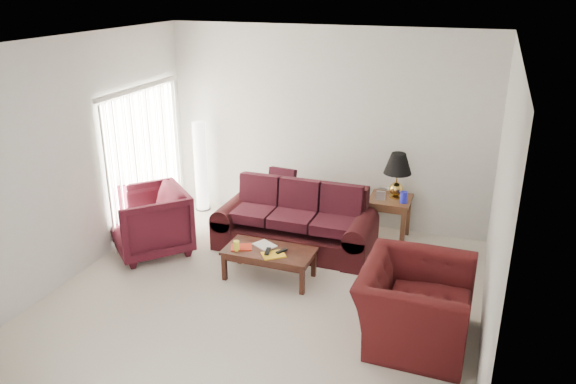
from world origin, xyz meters
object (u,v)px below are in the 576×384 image
object	(u,v)px
sofa	(295,219)
armchair_right	(415,304)
floor_lamp	(201,166)
coffee_table	(269,264)
end_table	(389,219)
armchair_left	(150,222)

from	to	relation	value
sofa	armchair_right	bearing A→B (deg)	-34.56
floor_lamp	coffee_table	bearing A→B (deg)	-42.92
armchair_right	end_table	bearing A→B (deg)	17.51
sofa	coffee_table	xyz separation A→B (m)	(-0.03, -0.90, -0.26)
end_table	floor_lamp	distance (m)	3.14
armchair_left	coffee_table	distance (m)	1.86
end_table	armchair_right	world-z (taller)	armchair_right
end_table	coffee_table	world-z (taller)	end_table
coffee_table	end_table	bearing A→B (deg)	65.50
end_table	floor_lamp	bearing A→B (deg)	178.42
sofa	armchair_right	world-z (taller)	sofa
armchair_right	coffee_table	size ratio (longest dim) A/B	1.12
end_table	coffee_table	size ratio (longest dim) A/B	0.57
sofa	armchair_right	size ratio (longest dim) A/B	1.74
sofa	armchair_right	xyz separation A→B (m)	(1.89, -1.58, -0.04)
coffee_table	armchair_left	bearing A→B (deg)	-172.67
end_table	armchair_left	distance (m)	3.43
armchair_left	armchair_right	bearing A→B (deg)	30.38
sofa	floor_lamp	distance (m)	2.13
end_table	sofa	bearing A→B (deg)	-146.97
end_table	coffee_table	xyz separation A→B (m)	(-1.22, -1.67, -0.12)
sofa	floor_lamp	world-z (taller)	floor_lamp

